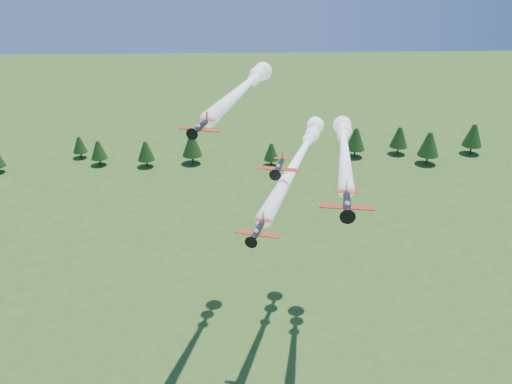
{
  "coord_description": "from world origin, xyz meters",
  "views": [
    {
      "loc": [
        -5.23,
        -78.12,
        78.24
      ],
      "look_at": [
        -2.5,
        0.0,
        41.04
      ],
      "focal_mm": 40.0,
      "sensor_mm": 36.0,
      "label": 1
    }
  ],
  "objects_px": {
    "plane_lead": "(299,156)",
    "plane_left": "(245,86)",
    "plane_right": "(344,146)",
    "plane_slot": "(279,166)"
  },
  "relations": [
    {
      "from": "plane_left",
      "to": "plane_slot",
      "type": "xyz_separation_m",
      "value": [
        5.2,
        -16.69,
        -9.04
      ]
    },
    {
      "from": "plane_right",
      "to": "plane_slot",
      "type": "bearing_deg",
      "value": -129.35
    },
    {
      "from": "plane_lead",
      "to": "plane_slot",
      "type": "xyz_separation_m",
      "value": [
        -4.77,
        -12.38,
        3.21
      ]
    },
    {
      "from": "plane_right",
      "to": "plane_slot",
      "type": "xyz_separation_m",
      "value": [
        -12.85,
        -11.42,
        1.01
      ]
    },
    {
      "from": "plane_slot",
      "to": "plane_lead",
      "type": "bearing_deg",
      "value": 83.03
    },
    {
      "from": "plane_lead",
      "to": "plane_slot",
      "type": "relative_size",
      "value": 6.53
    },
    {
      "from": "plane_lead",
      "to": "plane_left",
      "type": "height_order",
      "value": "plane_left"
    },
    {
      "from": "plane_right",
      "to": "plane_slot",
      "type": "distance_m",
      "value": 17.22
    },
    {
      "from": "plane_right",
      "to": "plane_slot",
      "type": "height_order",
      "value": "plane_slot"
    },
    {
      "from": "plane_lead",
      "to": "plane_right",
      "type": "bearing_deg",
      "value": 10.8
    }
  ]
}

